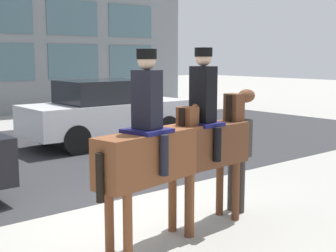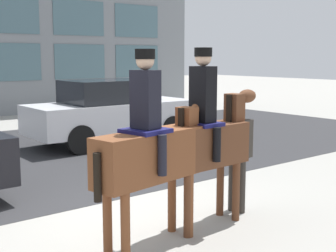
{
  "view_description": "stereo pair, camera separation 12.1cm",
  "coord_description": "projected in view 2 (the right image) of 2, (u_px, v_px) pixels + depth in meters",
  "views": [
    {
      "loc": [
        -3.85,
        -5.86,
        2.37
      ],
      "look_at": [
        0.3,
        -0.8,
        1.4
      ],
      "focal_mm": 50.0,
      "sensor_mm": 36.0,
      "label": 1
    },
    {
      "loc": [
        -3.76,
        -5.94,
        2.37
      ],
      "look_at": [
        0.3,
        -0.8,
        1.4
      ],
      "focal_mm": 50.0,
      "sensor_mm": 36.0,
      "label": 2
    }
  ],
  "objects": [
    {
      "name": "pedestrian_bystander",
      "position": [
        238.0,
        150.0,
        7.07
      ],
      "size": [
        0.82,
        0.52,
        1.64
      ],
      "rotation": [
        0.0,
        0.0,
        -2.99
      ],
      "color": "#332D28",
      "rests_on": "ground_plane"
    },
    {
      "name": "mounted_horse_companion",
      "position": [
        208.0,
        138.0,
        6.48
      ],
      "size": [
        1.81,
        0.65,
        2.49
      ],
      "rotation": [
        0.0,
        0.0,
        0.06
      ],
      "color": "#59331E",
      "rests_on": "ground_plane"
    },
    {
      "name": "street_car_far_lane",
      "position": [
        111.0,
        111.0,
        12.81
      ],
      "size": [
        4.59,
        1.88,
        1.75
      ],
      "color": "silver",
      "rests_on": "ground_plane"
    },
    {
      "name": "ground_plane",
      "position": [
        121.0,
        211.0,
        7.26
      ],
      "size": [
        80.0,
        80.0,
        0.0
      ],
      "primitive_type": "plane",
      "color": "#9E9B93"
    },
    {
      "name": "mounted_horse_lead",
      "position": [
        152.0,
        150.0,
        5.73
      ],
      "size": [
        2.0,
        0.71,
        2.46
      ],
      "rotation": [
        0.0,
        0.0,
        0.18
      ],
      "color": "brown",
      "rests_on": "ground_plane"
    },
    {
      "name": "road_surface",
      "position": [
        11.0,
        159.0,
        10.95
      ],
      "size": [
        24.35,
        8.5,
        0.01
      ],
      "color": "#2D2D30",
      "rests_on": "ground_plane"
    }
  ]
}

